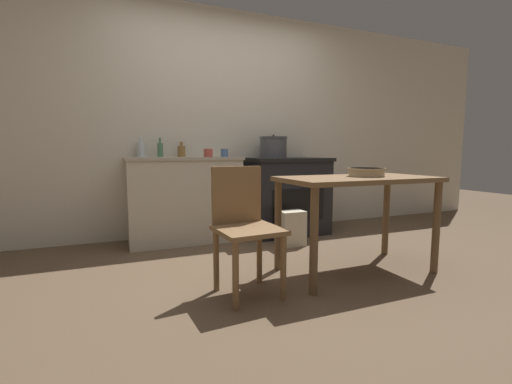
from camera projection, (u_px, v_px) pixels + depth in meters
name	position (u px, v px, depth m)	size (l,w,h in m)	color
ground_plane	(283.00, 273.00, 2.67)	(14.00, 14.00, 0.00)	brown
wall_back	(223.00, 124.00, 3.98)	(8.00, 0.07, 2.55)	beige
counter_cabinet	(184.00, 199.00, 3.61)	(1.17, 0.55, 0.89)	beige
stove	(285.00, 195.00, 4.00)	(0.92, 0.68, 0.88)	black
work_table	(357.00, 191.00, 2.65)	(1.20, 0.63, 0.75)	brown
chair	(244.00, 225.00, 2.27)	(0.43, 0.43, 0.84)	olive
flour_sack	(292.00, 228.00, 3.45)	(0.25, 0.18, 0.35)	beige
stock_pot	(273.00, 147.00, 3.97)	(0.32, 0.32, 0.27)	#4C4C51
mixing_bowl_large	(366.00, 172.00, 2.67)	(0.29, 0.29, 0.07)	tan
bottle_far_left	(160.00, 150.00, 3.60)	(0.06, 0.06, 0.20)	#517F5B
bottle_left	(141.00, 149.00, 3.57)	(0.08, 0.08, 0.21)	silver
bottle_mid_left	(182.00, 151.00, 3.71)	(0.08, 0.08, 0.16)	olive
cup_center_left	(208.00, 153.00, 3.47)	(0.09, 0.09, 0.08)	#B74C42
cup_center	(224.00, 153.00, 3.63)	(0.08, 0.08, 0.09)	#4C6B99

